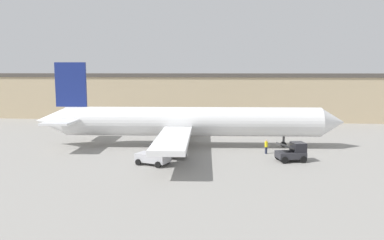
{
  "coord_description": "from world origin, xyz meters",
  "views": [
    {
      "loc": [
        5.05,
        -45.83,
        9.33
      ],
      "look_at": [
        0.0,
        0.0,
        3.35
      ],
      "focal_mm": 35.0,
      "sensor_mm": 36.0,
      "label": 1
    }
  ],
  "objects_px": {
    "belt_loader_truck": "(293,152)",
    "ground_crew_worker": "(266,146)",
    "baggage_tug": "(155,155)",
    "airplane": "(185,122)"
  },
  "relations": [
    {
      "from": "belt_loader_truck",
      "to": "ground_crew_worker",
      "type": "bearing_deg",
      "value": 111.85
    },
    {
      "from": "ground_crew_worker",
      "to": "baggage_tug",
      "type": "bearing_deg",
      "value": 62.44
    },
    {
      "from": "airplane",
      "to": "baggage_tug",
      "type": "relative_size",
      "value": 10.39
    },
    {
      "from": "airplane",
      "to": "ground_crew_worker",
      "type": "bearing_deg",
      "value": -21.66
    },
    {
      "from": "airplane",
      "to": "belt_loader_truck",
      "type": "bearing_deg",
      "value": -31.98
    },
    {
      "from": "baggage_tug",
      "to": "ground_crew_worker",
      "type": "bearing_deg",
      "value": 50.65
    },
    {
      "from": "airplane",
      "to": "ground_crew_worker",
      "type": "relative_size",
      "value": 23.85
    },
    {
      "from": "ground_crew_worker",
      "to": "baggage_tug",
      "type": "relative_size",
      "value": 0.44
    },
    {
      "from": "ground_crew_worker",
      "to": "baggage_tug",
      "type": "height_order",
      "value": "baggage_tug"
    },
    {
      "from": "ground_crew_worker",
      "to": "belt_loader_truck",
      "type": "height_order",
      "value": "belt_loader_truck"
    }
  ]
}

